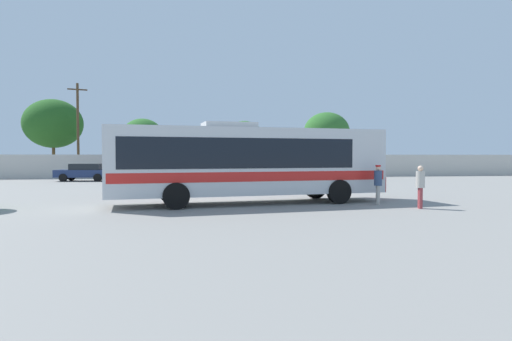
{
  "coord_description": "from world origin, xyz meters",
  "views": [
    {
      "loc": [
        -1.18,
        -18.76,
        2.06
      ],
      "look_at": [
        2.07,
        2.91,
        1.32
      ],
      "focal_mm": 30.22,
      "sensor_mm": 36.0,
      "label": 1
    }
  ],
  "objects_px": {
    "parked_car_rightmost_black": "(302,170)",
    "parked_car_second_maroon": "(158,171)",
    "roadside_tree_midleft": "(143,136)",
    "utility_pole_near": "(78,128)",
    "parked_car_third_dark_blue": "(237,170)",
    "coach_bus_silver_red": "(246,161)",
    "roadside_tree_right": "(327,132)",
    "attendant_by_bus_door": "(378,182)",
    "roadside_tree_midright": "(244,138)",
    "roadside_tree_left": "(53,124)",
    "passenger_waiting_on_apron": "(420,184)",
    "parked_car_leftmost_dark_blue": "(85,172)"
  },
  "relations": [
    {
      "from": "roadside_tree_midleft",
      "to": "utility_pole_near",
      "type": "bearing_deg",
      "value": -161.05
    },
    {
      "from": "coach_bus_silver_red",
      "to": "parked_car_leftmost_dark_blue",
      "type": "bearing_deg",
      "value": 120.62
    },
    {
      "from": "parked_car_third_dark_blue",
      "to": "roadside_tree_left",
      "type": "xyz_separation_m",
      "value": [
        -18.26,
        9.88,
        4.64
      ]
    },
    {
      "from": "parked_car_second_maroon",
      "to": "roadside_tree_midleft",
      "type": "bearing_deg",
      "value": 104.26
    },
    {
      "from": "parked_car_leftmost_dark_blue",
      "to": "roadside_tree_left",
      "type": "relative_size",
      "value": 0.57
    },
    {
      "from": "attendant_by_bus_door",
      "to": "roadside_tree_left",
      "type": "relative_size",
      "value": 0.21
    },
    {
      "from": "passenger_waiting_on_apron",
      "to": "roadside_tree_midleft",
      "type": "distance_m",
      "value": 33.22
    },
    {
      "from": "parked_car_rightmost_black",
      "to": "parked_car_second_maroon",
      "type": "bearing_deg",
      "value": -179.68
    },
    {
      "from": "roadside_tree_midright",
      "to": "parked_car_third_dark_blue",
      "type": "bearing_deg",
      "value": -101.14
    },
    {
      "from": "parked_car_third_dark_blue",
      "to": "utility_pole_near",
      "type": "bearing_deg",
      "value": 158.17
    },
    {
      "from": "parked_car_second_maroon",
      "to": "parked_car_rightmost_black",
      "type": "height_order",
      "value": "parked_car_second_maroon"
    },
    {
      "from": "coach_bus_silver_red",
      "to": "attendant_by_bus_door",
      "type": "relative_size",
      "value": 7.26
    },
    {
      "from": "coach_bus_silver_red",
      "to": "utility_pole_near",
      "type": "height_order",
      "value": "utility_pole_near"
    },
    {
      "from": "parked_car_leftmost_dark_blue",
      "to": "roadside_tree_midright",
      "type": "height_order",
      "value": "roadside_tree_midright"
    },
    {
      "from": "parked_car_leftmost_dark_blue",
      "to": "roadside_tree_midright",
      "type": "distance_m",
      "value": 17.14
    },
    {
      "from": "parked_car_third_dark_blue",
      "to": "roadside_tree_midleft",
      "type": "height_order",
      "value": "roadside_tree_midleft"
    },
    {
      "from": "attendant_by_bus_door",
      "to": "parked_car_third_dark_blue",
      "type": "bearing_deg",
      "value": 100.63
    },
    {
      "from": "parked_car_rightmost_black",
      "to": "utility_pole_near",
      "type": "bearing_deg",
      "value": 162.67
    },
    {
      "from": "parked_car_third_dark_blue",
      "to": "utility_pole_near",
      "type": "relative_size",
      "value": 0.52
    },
    {
      "from": "utility_pole_near",
      "to": "roadside_tree_left",
      "type": "height_order",
      "value": "utility_pole_near"
    },
    {
      "from": "coach_bus_silver_red",
      "to": "roadside_tree_midleft",
      "type": "distance_m",
      "value": 28.33
    },
    {
      "from": "passenger_waiting_on_apron",
      "to": "parked_car_rightmost_black",
      "type": "xyz_separation_m",
      "value": [
        0.88,
        21.62,
        -0.18
      ]
    },
    {
      "from": "parked_car_third_dark_blue",
      "to": "roadside_tree_left",
      "type": "distance_m",
      "value": 21.27
    },
    {
      "from": "parked_car_third_dark_blue",
      "to": "parked_car_rightmost_black",
      "type": "xyz_separation_m",
      "value": [
        5.73,
        -0.48,
        -0.01
      ]
    },
    {
      "from": "parked_car_rightmost_black",
      "to": "utility_pole_near",
      "type": "relative_size",
      "value": 0.49
    },
    {
      "from": "parked_car_leftmost_dark_blue",
      "to": "roadside_tree_midright",
      "type": "bearing_deg",
      "value": 31.95
    },
    {
      "from": "attendant_by_bus_door",
      "to": "parked_car_rightmost_black",
      "type": "relative_size",
      "value": 0.38
    },
    {
      "from": "roadside_tree_left",
      "to": "parked_car_second_maroon",
      "type": "bearing_deg",
      "value": -42.34
    },
    {
      "from": "utility_pole_near",
      "to": "roadside_tree_midright",
      "type": "bearing_deg",
      "value": 7.7
    },
    {
      "from": "attendant_by_bus_door",
      "to": "roadside_tree_midleft",
      "type": "relative_size",
      "value": 0.28
    },
    {
      "from": "passenger_waiting_on_apron",
      "to": "utility_pole_near",
      "type": "distance_m",
      "value": 34.46
    },
    {
      "from": "roadside_tree_right",
      "to": "parked_car_second_maroon",
      "type": "bearing_deg",
      "value": -150.79
    },
    {
      "from": "attendant_by_bus_door",
      "to": "parked_car_rightmost_black",
      "type": "xyz_separation_m",
      "value": [
        1.89,
        19.99,
        -0.18
      ]
    },
    {
      "from": "parked_car_third_dark_blue",
      "to": "roadside_tree_midleft",
      "type": "xyz_separation_m",
      "value": [
        -8.97,
        7.95,
        3.32
      ]
    },
    {
      "from": "coach_bus_silver_red",
      "to": "roadside_tree_right",
      "type": "relative_size",
      "value": 1.73
    },
    {
      "from": "attendant_by_bus_door",
      "to": "parked_car_rightmost_black",
      "type": "bearing_deg",
      "value": 84.59
    },
    {
      "from": "coach_bus_silver_red",
      "to": "parked_car_second_maroon",
      "type": "bearing_deg",
      "value": 105.31
    },
    {
      "from": "coach_bus_silver_red",
      "to": "roadside_tree_right",
      "type": "bearing_deg",
      "value": 65.95
    },
    {
      "from": "parked_car_second_maroon",
      "to": "roadside_tree_midright",
      "type": "bearing_deg",
      "value": 45.95
    },
    {
      "from": "attendant_by_bus_door",
      "to": "roadside_tree_midright",
      "type": "distance_m",
      "value": 28.87
    },
    {
      "from": "passenger_waiting_on_apron",
      "to": "parked_car_second_maroon",
      "type": "distance_m",
      "value": 24.51
    },
    {
      "from": "attendant_by_bus_door",
      "to": "passenger_waiting_on_apron",
      "type": "relative_size",
      "value": 0.99
    },
    {
      "from": "parked_car_second_maroon",
      "to": "roadside_tree_left",
      "type": "distance_m",
      "value": 16.16
    },
    {
      "from": "utility_pole_near",
      "to": "parked_car_second_maroon",
      "type": "bearing_deg",
      "value": -38.99
    },
    {
      "from": "parked_car_third_dark_blue",
      "to": "roadside_tree_left",
      "type": "height_order",
      "value": "roadside_tree_left"
    },
    {
      "from": "attendant_by_bus_door",
      "to": "parked_car_leftmost_dark_blue",
      "type": "distance_m",
      "value": 25.72
    },
    {
      "from": "parked_car_second_maroon",
      "to": "roadside_tree_midright",
      "type": "relative_size",
      "value": 0.77
    },
    {
      "from": "passenger_waiting_on_apron",
      "to": "utility_pole_near",
      "type": "bearing_deg",
      "value": 125.06
    },
    {
      "from": "attendant_by_bus_door",
      "to": "parked_car_second_maroon",
      "type": "height_order",
      "value": "attendant_by_bus_door"
    },
    {
      "from": "roadside_tree_left",
      "to": "roadside_tree_right",
      "type": "height_order",
      "value": "roadside_tree_left"
    }
  ]
}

